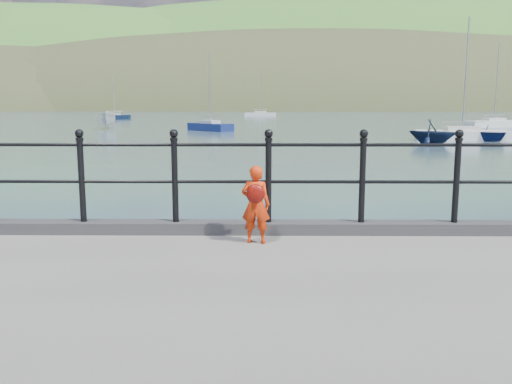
{
  "coord_description": "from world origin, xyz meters",
  "views": [
    {
      "loc": [
        0.51,
        -7.01,
        2.68
      ],
      "look_at": [
        0.44,
        -0.2,
        1.55
      ],
      "focal_mm": 38.0,
      "sensor_mm": 36.0,
      "label": 1
    }
  ],
  "objects_px": {
    "launch_white": "(107,120)",
    "sailboat_far": "(494,124)",
    "railing": "(222,170)",
    "child": "(256,204)",
    "sailboat_port": "(210,127)",
    "sailboat_left": "(115,117)",
    "launch_navy": "(432,132)",
    "sailboat_deep": "(260,115)",
    "launch_blue": "(480,133)",
    "sailboat_near": "(462,136)"
  },
  "relations": [
    {
      "from": "launch_blue",
      "to": "sailboat_far",
      "type": "relative_size",
      "value": 0.56
    },
    {
      "from": "launch_white",
      "to": "sailboat_far",
      "type": "relative_size",
      "value": 0.51
    },
    {
      "from": "railing",
      "to": "sailboat_far",
      "type": "bearing_deg",
      "value": 63.91
    },
    {
      "from": "launch_white",
      "to": "sailboat_left",
      "type": "relative_size",
      "value": 0.67
    },
    {
      "from": "launch_white",
      "to": "sailboat_near",
      "type": "relative_size",
      "value": 0.54
    },
    {
      "from": "launch_blue",
      "to": "launch_white",
      "type": "bearing_deg",
      "value": 135.47
    },
    {
      "from": "sailboat_far",
      "to": "sailboat_left",
      "type": "bearing_deg",
      "value": 132.99
    },
    {
      "from": "launch_blue",
      "to": "sailboat_left",
      "type": "xyz_separation_m",
      "value": [
        -38.71,
        46.71,
        -0.2
      ]
    },
    {
      "from": "child",
      "to": "sailboat_deep",
      "type": "relative_size",
      "value": 0.11
    },
    {
      "from": "sailboat_port",
      "to": "sailboat_deep",
      "type": "height_order",
      "value": "sailboat_deep"
    },
    {
      "from": "launch_white",
      "to": "sailboat_left",
      "type": "xyz_separation_m",
      "value": [
        -7.47,
        30.6,
        -0.56
      ]
    },
    {
      "from": "sailboat_far",
      "to": "launch_white",
      "type": "bearing_deg",
      "value": 167.62
    },
    {
      "from": "launch_white",
      "to": "sailboat_far",
      "type": "distance_m",
      "value": 41.31
    },
    {
      "from": "sailboat_port",
      "to": "sailboat_far",
      "type": "bearing_deg",
      "value": 61.01
    },
    {
      "from": "sailboat_deep",
      "to": "sailboat_far",
      "type": "xyz_separation_m",
      "value": [
        25.63,
        -44.91,
        0.0
      ]
    },
    {
      "from": "launch_navy",
      "to": "sailboat_near",
      "type": "bearing_deg",
      "value": -2.17
    },
    {
      "from": "railing",
      "to": "child",
      "type": "distance_m",
      "value": 0.75
    },
    {
      "from": "launch_navy",
      "to": "sailboat_deep",
      "type": "height_order",
      "value": "sailboat_deep"
    },
    {
      "from": "sailboat_left",
      "to": "sailboat_far",
      "type": "bearing_deg",
      "value": -28.28
    },
    {
      "from": "sailboat_far",
      "to": "launch_blue",
      "type": "bearing_deg",
      "value": -134.13
    },
    {
      "from": "sailboat_far",
      "to": "railing",
      "type": "bearing_deg",
      "value": -135.01
    },
    {
      "from": "launch_blue",
      "to": "sailboat_near",
      "type": "distance_m",
      "value": 1.44
    },
    {
      "from": "railing",
      "to": "launch_blue",
      "type": "height_order",
      "value": "railing"
    },
    {
      "from": "launch_navy",
      "to": "sailboat_deep",
      "type": "bearing_deg",
      "value": 48.56
    },
    {
      "from": "launch_white",
      "to": "sailboat_port",
      "type": "distance_m",
      "value": 11.33
    },
    {
      "from": "launch_white",
      "to": "sailboat_near",
      "type": "distance_m",
      "value": 34.11
    },
    {
      "from": "launch_blue",
      "to": "launch_white",
      "type": "relative_size",
      "value": 1.11
    },
    {
      "from": "sailboat_left",
      "to": "sailboat_far",
      "type": "relative_size",
      "value": 0.76
    },
    {
      "from": "sailboat_far",
      "to": "sailboat_port",
      "type": "bearing_deg",
      "value": 176.21
    },
    {
      "from": "railing",
      "to": "child",
      "type": "bearing_deg",
      "value": -48.57
    },
    {
      "from": "sailboat_near",
      "to": "sailboat_far",
      "type": "xyz_separation_m",
      "value": [
        11.18,
        21.17,
        0.0
      ]
    },
    {
      "from": "sailboat_near",
      "to": "launch_blue",
      "type": "bearing_deg",
      "value": 21.34
    },
    {
      "from": "sailboat_port",
      "to": "sailboat_deep",
      "type": "distance_m",
      "value": 53.29
    },
    {
      "from": "launch_blue",
      "to": "launch_navy",
      "type": "relative_size",
      "value": 1.68
    },
    {
      "from": "child",
      "to": "sailboat_port",
      "type": "relative_size",
      "value": 0.13
    },
    {
      "from": "launch_blue",
      "to": "sailboat_deep",
      "type": "distance_m",
      "value": 67.6
    },
    {
      "from": "sailboat_port",
      "to": "railing",
      "type": "bearing_deg",
      "value": -38.55
    },
    {
      "from": "launch_blue",
      "to": "sailboat_left",
      "type": "relative_size",
      "value": 0.74
    },
    {
      "from": "sailboat_port",
      "to": "sailboat_far",
      "type": "relative_size",
      "value": 0.82
    },
    {
      "from": "child",
      "to": "sailboat_deep",
      "type": "xyz_separation_m",
      "value": [
        -0.15,
        98.33,
        -1.14
      ]
    },
    {
      "from": "launch_white",
      "to": "sailboat_far",
      "type": "xyz_separation_m",
      "value": [
        41.04,
        4.7,
        -0.56
      ]
    },
    {
      "from": "launch_blue",
      "to": "sailboat_left",
      "type": "height_order",
      "value": "sailboat_left"
    },
    {
      "from": "railing",
      "to": "sailboat_left",
      "type": "distance_m",
      "value": 82.01
    },
    {
      "from": "child",
      "to": "launch_navy",
      "type": "bearing_deg",
      "value": -102.85
    },
    {
      "from": "railing",
      "to": "launch_white",
      "type": "xyz_separation_m",
      "value": [
        -15.12,
        48.22,
        -0.92
      ]
    },
    {
      "from": "launch_blue",
      "to": "sailboat_near",
      "type": "relative_size",
      "value": 0.6
    },
    {
      "from": "railing",
      "to": "sailboat_far",
      "type": "distance_m",
      "value": 58.95
    },
    {
      "from": "launch_navy",
      "to": "sailboat_far",
      "type": "distance_m",
      "value": 28.77
    },
    {
      "from": "sailboat_deep",
      "to": "launch_white",
      "type": "bearing_deg",
      "value": -97.22
    },
    {
      "from": "child",
      "to": "sailboat_far",
      "type": "distance_m",
      "value": 59.2
    }
  ]
}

